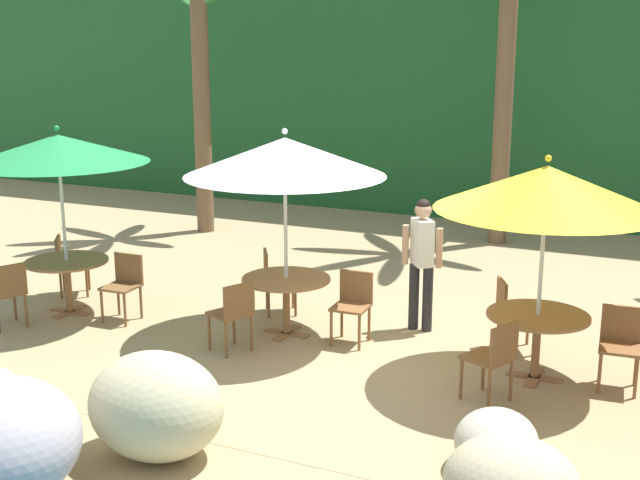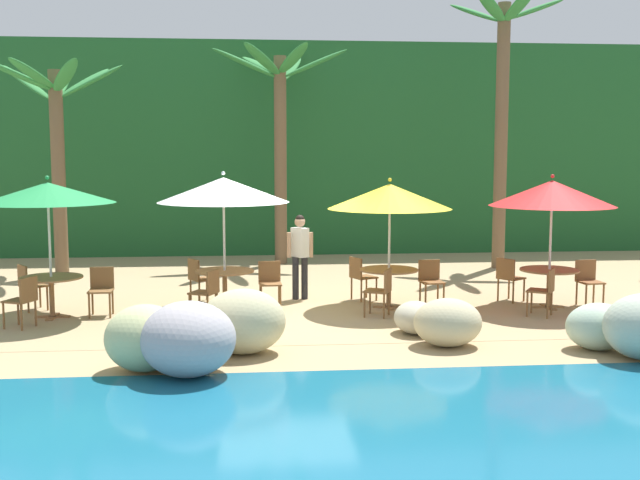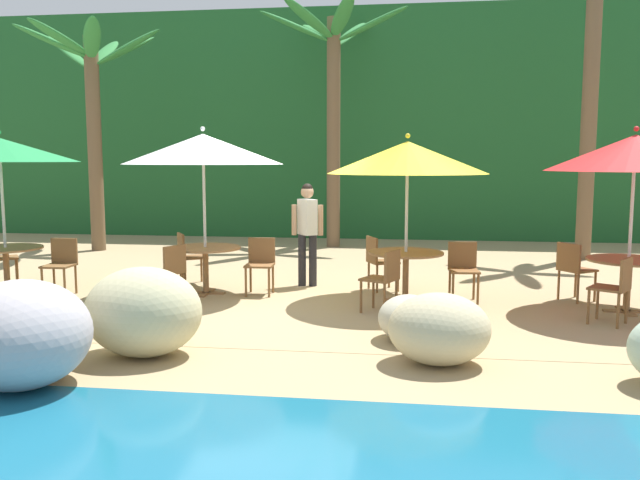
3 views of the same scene
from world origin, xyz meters
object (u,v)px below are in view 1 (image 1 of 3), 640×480
(dining_table_yellow, at_px, (537,325))
(dining_table_green, at_px, (67,269))
(chair_green_seaward, at_px, (125,282))
(chair_yellow_left, at_px, (495,356))
(dining_table_white, at_px, (286,288))
(chair_green_left, at_px, (8,290))
(chair_white_inland, at_px, (274,277))
(chair_white_seaward, at_px, (353,301))
(umbrella_yellow, at_px, (546,188))
(waiter_in_white, at_px, (422,255))
(palm_tree_nearest, at_px, (200,43))
(chair_yellow_seaward, at_px, (620,341))
(chair_white_left, at_px, (234,311))
(chair_green_inland, at_px, (67,261))
(chair_yellow_inland, at_px, (510,309))
(umbrella_green, at_px, (58,149))
(umbrella_white, at_px, (285,157))
(palm_tree_second, at_px, (506,25))

(dining_table_yellow, bearing_deg, dining_table_green, -176.83)
(chair_green_seaward, xyz_separation_m, chair_yellow_left, (5.01, -0.59, 0.00))
(dining_table_white, distance_m, chair_yellow_left, 2.97)
(chair_green_left, height_order, dining_table_yellow, chair_green_left)
(dining_table_white, distance_m, chair_white_inland, 0.86)
(chair_white_seaward, bearing_deg, umbrella_yellow, -6.21)
(waiter_in_white, bearing_deg, chair_white_inland, -174.87)
(chair_green_seaward, height_order, palm_tree_nearest, palm_tree_nearest)
(dining_table_yellow, bearing_deg, chair_yellow_seaward, 10.29)
(chair_white_seaward, xyz_separation_m, palm_tree_nearest, (-4.86, 4.39, 3.00))
(dining_table_green, bearing_deg, palm_tree_nearest, 100.96)
(chair_green_left, relative_size, chair_yellow_seaward, 1.00)
(chair_white_left, bearing_deg, chair_white_seaward, 39.68)
(chair_green_inland, bearing_deg, palm_tree_nearest, 95.26)
(chair_green_seaward, height_order, waiter_in_white, waiter_in_white)
(chair_white_inland, xyz_separation_m, chair_white_left, (0.25, -1.48, 0.00))
(chair_white_left, height_order, palm_tree_nearest, palm_tree_nearest)
(chair_white_left, xyz_separation_m, chair_yellow_inland, (2.92, 1.42, 0.00))
(dining_table_green, relative_size, palm_tree_nearest, 0.22)
(chair_white_inland, bearing_deg, palm_tree_nearest, 132.27)
(umbrella_green, bearing_deg, chair_green_left, -107.69)
(chair_green_seaward, xyz_separation_m, chair_white_left, (1.92, -0.46, 0.00))
(dining_table_yellow, distance_m, chair_yellow_inland, 0.86)
(chair_green_seaward, height_order, umbrella_white, umbrella_white)
(umbrella_green, distance_m, dining_table_green, 1.61)
(umbrella_white, xyz_separation_m, chair_yellow_inland, (2.65, 0.61, -1.73))
(dining_table_white, distance_m, waiter_in_white, 1.74)
(chair_green_left, xyz_separation_m, chair_yellow_left, (6.12, 0.34, 0.00))
(umbrella_green, relative_size, palm_tree_nearest, 0.50)
(chair_white_seaward, distance_m, chair_yellow_left, 2.23)
(chair_green_inland, height_order, umbrella_white, umbrella_white)
(chair_green_left, relative_size, chair_yellow_left, 1.00)
(chair_green_seaward, height_order, chair_white_inland, same)
(chair_yellow_seaward, bearing_deg, umbrella_yellow, -169.71)
(chair_white_left, distance_m, palm_tree_nearest, 7.16)
(chair_yellow_seaward, bearing_deg, dining_table_yellow, -169.71)
(dining_table_green, relative_size, chair_white_seaward, 1.26)
(chair_white_inland, xyz_separation_m, chair_yellow_inland, (3.17, -0.06, 0.00))
(chair_white_seaward, distance_m, chair_yellow_inland, 1.87)
(chair_green_inland, xyz_separation_m, palm_tree_second, (4.89, 5.70, 3.32))
(chair_white_left, relative_size, umbrella_yellow, 0.35)
(waiter_in_white, bearing_deg, umbrella_yellow, -31.09)
(chair_white_inland, height_order, palm_tree_second, palm_tree_second)
(chair_green_left, height_order, chair_yellow_left, same)
(chair_green_inland, xyz_separation_m, chair_yellow_seaward, (7.54, -0.15, 0.00))
(chair_green_seaward, xyz_separation_m, chair_yellow_seaward, (6.13, 0.38, 0.00))
(palm_tree_nearest, bearing_deg, umbrella_green, -79.04)
(chair_yellow_left, height_order, palm_tree_nearest, palm_tree_nearest)
(dining_table_white, distance_m, palm_tree_second, 6.83)
(chair_green_inland, height_order, umbrella_yellow, umbrella_yellow)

